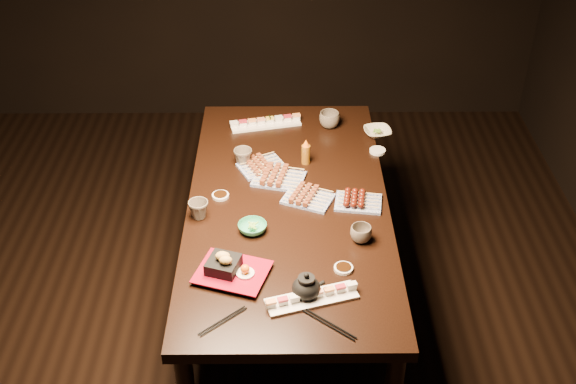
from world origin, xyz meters
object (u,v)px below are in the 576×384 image
object	(u,v)px
yakitori_plate_left	(262,164)
teacup_far_right	(329,120)
edamame_bowl_cream	(377,132)
teacup_far_left	(243,157)
teapot	(306,285)
dining_table	(288,265)
teacup_mid_right	(361,234)
sushi_platter_near	(312,296)
edamame_bowl_green	(252,228)
sushi_platter_far	(265,121)
yakitori_plate_center	(279,175)
yakitori_plate_right	(308,195)
tempura_tray	(232,266)
condiment_bottle	(306,151)
teacup_near_left	(199,210)

from	to	relation	value
yakitori_plate_left	teacup_far_right	world-z (taller)	teacup_far_right
yakitori_plate_left	edamame_bowl_cream	bearing A→B (deg)	1.60
edamame_bowl_cream	teacup_far_left	world-z (taller)	teacup_far_left
teacup_far_right	teapot	xyz separation A→B (m)	(-0.16, -1.28, 0.01)
dining_table	teacup_mid_right	distance (m)	0.58
sushi_platter_near	edamame_bowl_green	xyz separation A→B (m)	(-0.24, 0.42, -0.00)
sushi_platter_far	yakitori_plate_center	world-z (taller)	yakitori_plate_center
teacup_far_right	teacup_mid_right	bearing A→B (deg)	-85.21
dining_table	yakitori_plate_center	xyz separation A→B (m)	(-0.04, 0.17, 0.40)
yakitori_plate_right	yakitori_plate_left	size ratio (longest dim) A/B	1.00
teacup_far_right	teapot	distance (m)	1.29
sushi_platter_far	sushi_platter_near	bearing A→B (deg)	85.49
tempura_tray	teacup_mid_right	distance (m)	0.57
teacup_mid_right	condiment_bottle	world-z (taller)	condiment_bottle
yakitori_plate_left	tempura_tray	bearing A→B (deg)	-123.52
yakitori_plate_center	yakitori_plate_right	xyz separation A→B (m)	(0.13, -0.16, -0.00)
yakitori_plate_right	tempura_tray	size ratio (longest dim) A/B	0.78
edamame_bowl_green	teacup_far_right	distance (m)	0.96
dining_table	sushi_platter_near	xyz separation A→B (m)	(0.08, -0.63, 0.40)
sushi_platter_near	teacup_mid_right	size ratio (longest dim) A/B	3.89
teapot	edamame_bowl_cream	bearing A→B (deg)	59.42
teacup_near_left	teacup_far_right	distance (m)	0.99
teapot	yakitori_plate_left	bearing A→B (deg)	89.90
teacup_far_right	condiment_bottle	distance (m)	0.38
yakitori_plate_center	teacup_near_left	world-z (taller)	teacup_near_left
sushi_platter_far	yakitori_plate_right	world-z (taller)	yakitori_plate_right
edamame_bowl_cream	edamame_bowl_green	bearing A→B (deg)	-127.82
teacup_far_right	sushi_platter_far	bearing A→B (deg)	176.65
yakitori_plate_center	edamame_bowl_cream	bearing A→B (deg)	53.26
teacup_mid_right	teacup_far_right	distance (m)	0.95
sushi_platter_near	yakitori_plate_left	xyz separation A→B (m)	(-0.21, 0.91, 0.01)
yakitori_plate_left	teacup_far_left	xyz separation A→B (m)	(-0.09, 0.04, 0.01)
dining_table	sushi_platter_near	distance (m)	0.75
teacup_mid_right	edamame_bowl_cream	bearing A→B (deg)	79.21
condiment_bottle	yakitori_plate_left	bearing A→B (deg)	-167.57
yakitori_plate_left	teacup_mid_right	bearing A→B (deg)	-78.63
teacup_far_left	condiment_bottle	distance (m)	0.30
yakitori_plate_center	condiment_bottle	size ratio (longest dim) A/B	1.79
teacup_far_right	teacup_far_left	bearing A→B (deg)	-140.40
yakitori_plate_left	condiment_bottle	xyz separation A→B (m)	(0.21, 0.05, 0.04)
yakitori_plate_right	teacup_far_right	bearing A→B (deg)	101.65
dining_table	edamame_bowl_cream	distance (m)	0.85
teacup_mid_right	teacup_far_right	bearing A→B (deg)	94.79
yakitori_plate_center	yakitori_plate_right	world-z (taller)	yakitori_plate_center
edamame_bowl_green	edamame_bowl_cream	size ratio (longest dim) A/B	0.89
yakitori_plate_right	teacup_mid_right	bearing A→B (deg)	-31.00
sushi_platter_near	teacup_near_left	xyz separation A→B (m)	(-0.47, 0.52, 0.02)
sushi_platter_near	teacup_mid_right	world-z (taller)	teacup_mid_right
dining_table	yakitori_plate_right	bearing A→B (deg)	21.09
teacup_far_left	teapot	size ratio (longest dim) A/B	0.69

